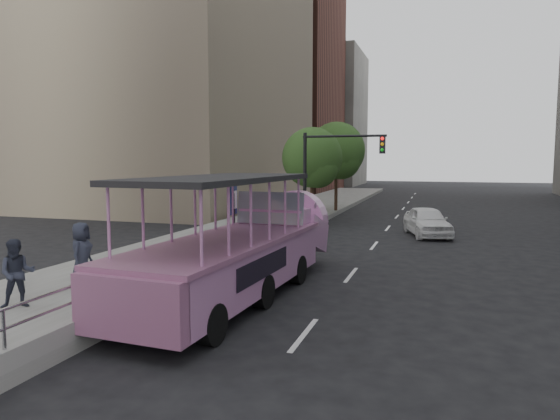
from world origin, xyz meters
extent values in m
plane|color=black|center=(0.00, 0.00, 0.00)|extent=(160.00, 160.00, 0.00)
cube|color=gray|center=(-5.75, 10.00, 0.15)|extent=(5.50, 80.00, 0.30)
cube|color=gray|center=(-3.12, 2.00, 0.48)|extent=(0.24, 30.00, 0.36)
cylinder|color=#AAA9AE|center=(-3.12, -6.00, 1.01)|extent=(0.07, 0.07, 0.70)
cylinder|color=#AAA9AE|center=(-3.12, -4.00, 1.01)|extent=(0.07, 0.07, 0.70)
cylinder|color=#AAA9AE|center=(-3.12, -2.00, 1.01)|extent=(0.07, 0.07, 0.70)
cylinder|color=#AAA9AE|center=(-3.12, 0.00, 1.01)|extent=(0.07, 0.07, 0.70)
cylinder|color=#AAA9AE|center=(-3.12, 2.00, 1.01)|extent=(0.07, 0.07, 0.70)
cylinder|color=#AAA9AE|center=(-3.12, 4.00, 1.01)|extent=(0.07, 0.07, 0.70)
cylinder|color=#AAA9AE|center=(-3.12, 6.00, 1.01)|extent=(0.07, 0.07, 0.70)
cylinder|color=#AAA9AE|center=(-3.12, 8.00, 1.01)|extent=(0.07, 0.07, 0.70)
cylinder|color=#AAA9AE|center=(-3.12, 10.00, 1.01)|extent=(0.07, 0.07, 0.70)
cylinder|color=#AAA9AE|center=(-3.12, 12.00, 1.01)|extent=(0.07, 0.07, 0.70)
cylinder|color=#AAA9AE|center=(-3.12, 2.00, 1.01)|extent=(0.06, 22.00, 0.06)
cylinder|color=#AAA9AE|center=(-3.12, 2.00, 1.34)|extent=(0.06, 22.00, 0.06)
cylinder|color=black|center=(-2.83, -3.07, 0.44)|extent=(0.39, 0.90, 0.89)
cylinder|color=black|center=(-0.67, -3.18, 0.44)|extent=(0.39, 0.90, 0.89)
cylinder|color=black|center=(-2.69, -0.32, 0.44)|extent=(0.39, 0.90, 0.89)
cylinder|color=black|center=(-0.53, -0.43, 0.44)|extent=(0.39, 0.90, 0.89)
cylinder|color=black|center=(-2.55, 2.43, 0.44)|extent=(0.39, 0.90, 0.89)
cylinder|color=black|center=(-0.39, 2.32, 0.44)|extent=(0.39, 0.90, 0.89)
cube|color=#BE78B0|center=(-1.60, -0.18, 1.01)|extent=(2.87, 8.18, 1.23)
cube|color=#BE78B0|center=(-1.36, 4.54, 1.25)|extent=(2.51, 2.21, 1.54)
cylinder|color=#BE78B0|center=(-1.32, 5.37, 1.55)|extent=(2.34, 0.81, 2.31)
cube|color=#975880|center=(-1.81, -4.36, 1.01)|extent=(2.47, 0.47, 1.23)
cube|color=#975880|center=(-1.60, -0.18, 1.68)|extent=(3.00, 8.49, 0.12)
cube|color=black|center=(-1.62, -0.57, 3.34)|extent=(2.93, 6.62, 0.14)
cube|color=#9FA9BC|center=(-1.45, 2.82, 2.28)|extent=(2.27, 0.32, 1.03)
cube|color=#BE78B0|center=(-1.42, 3.26, 1.99)|extent=(2.21, 1.09, 0.49)
imported|color=white|center=(3.16, 13.79, 0.74)|extent=(2.87, 4.64, 1.47)
imported|color=#292D3D|center=(-5.80, -3.09, 1.13)|extent=(1.02, 1.00, 1.66)
imported|color=#292D3D|center=(-5.67, -1.00, 1.21)|extent=(0.79, 1.01, 1.81)
cylinder|color=black|center=(-2.79, 3.00, 1.36)|extent=(0.09, 0.09, 2.72)
cube|color=#0B174E|center=(-2.79, 3.00, 2.50)|extent=(0.08, 0.67, 0.98)
cube|color=white|center=(-2.76, 3.00, 2.50)|extent=(0.05, 0.43, 0.60)
cylinder|color=black|center=(-2.90, 12.50, 2.60)|extent=(0.18, 0.18, 5.20)
cylinder|color=black|center=(-0.90, 12.50, 5.00)|extent=(4.20, 0.12, 0.12)
cube|color=black|center=(1.00, 12.50, 4.55)|extent=(0.28, 0.22, 0.85)
sphere|color=red|center=(1.00, 12.37, 4.85)|extent=(0.16, 0.16, 0.16)
cylinder|color=#362218|center=(-3.40, 16.00, 1.54)|extent=(0.22, 0.22, 3.08)
sphere|color=#375F26|center=(-3.40, 16.00, 3.96)|extent=(3.52, 3.52, 3.52)
sphere|color=#375F26|center=(-3.00, 15.70, 3.41)|extent=(2.42, 2.42, 2.42)
cylinder|color=#362218|center=(-3.20, 22.00, 1.74)|extent=(0.22, 0.22, 3.47)
sphere|color=#375F26|center=(-3.20, 22.00, 4.46)|extent=(3.97, 3.97, 3.97)
sphere|color=#375F26|center=(-2.80, 21.70, 3.84)|extent=(2.73, 2.73, 2.73)
cube|color=brown|center=(-18.00, 48.00, 13.00)|extent=(18.00, 16.00, 26.00)
cube|color=gray|center=(-16.00, 64.00, 10.00)|extent=(16.00, 14.00, 20.00)
camera|label=1|loc=(3.76, -12.27, 3.83)|focal=32.00mm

